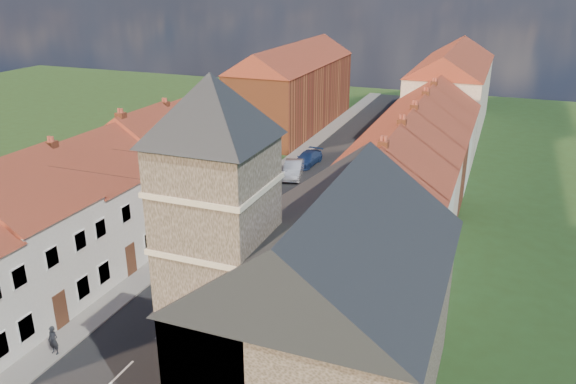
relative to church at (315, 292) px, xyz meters
The scene contains 22 objects.
road 28.87m from the church, 109.33° to the left, with size 7.00×90.00×0.02m, color black.
pavement_left 30.57m from the church, 117.29° to the left, with size 1.80×90.00×0.12m, color slate.
pavement_right 27.75m from the church, 100.53° to the left, with size 1.80×90.00×0.12m, color slate.
church is the anchor object (origin of this frame).
cottage_r_tudor 9.48m from the church, 90.57° to the left, with size 8.30×5.20×9.00m.
cottage_r_white_near 14.84m from the church, 90.23° to the left, with size 8.30×6.00×9.00m.
cottage_r_cream_mid 20.22m from the church, 90.17° to the left, with size 8.30×5.20×9.00m.
cottage_r_pink 25.61m from the church, 90.13° to the left, with size 8.30×6.00×9.00m.
cottage_r_white_far 31.00m from the church, 90.11° to the left, with size 8.30×5.20×9.00m.
cottage_r_cream_far 36.40m from the church, 90.09° to the left, with size 8.30×6.00×9.00m.
cottage_l_cream 18.84m from the church, behind, with size 8.30×6.30×9.10m.
cottage_l_white 20.61m from the church, 155.20° to the left, with size 8.30×6.90×8.80m.
cottage_l_brick_mid 23.81m from the church, 141.73° to the left, with size 8.30×5.70×9.10m.
cottage_l_pink 27.78m from the church, 132.28° to the left, with size 8.30×6.30×8.80m.
block_right_far 51.68m from the church, 90.07° to the left, with size 8.30×24.20×10.50m.
block_left_far 50.27m from the church, 111.79° to the left, with size 8.30×24.20×10.50m.
lamppost 21.38m from the church, 128.30° to the left, with size 0.88×0.15×6.00m.
car_mid 31.29m from the church, 112.46° to the left, with size 1.63×4.69×1.54m, color #B6B8BF.
car_far 34.94m from the church, 109.89° to the left, with size 1.86×4.58×1.33m, color navy.
pedestrian_left 14.28m from the church, behind, with size 0.57×0.37×1.56m, color black.
pedestrian_right 10.58m from the church, 118.18° to the left, with size 0.92×0.71×1.88m, color #292521.
pedestrian_left_b 18.84m from the church, 142.51° to the left, with size 0.70×0.46×1.92m, color #222227.
Camera 1 is at (15.62, -15.69, 17.93)m, focal length 35.00 mm.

